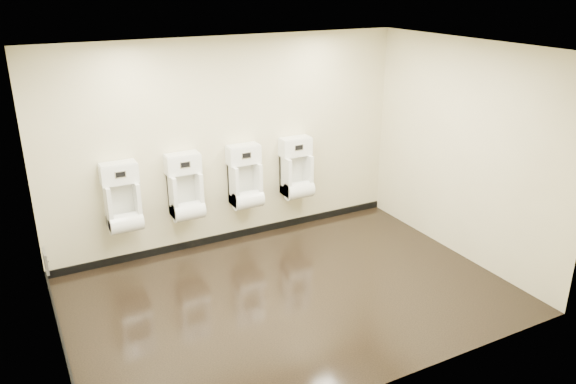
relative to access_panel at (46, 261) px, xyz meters
name	(u,v)px	position (x,y,z in m)	size (l,w,h in m)	color
ground	(291,295)	(2.48, -1.20, -0.50)	(5.00, 3.50, 0.00)	black
ceiling	(291,50)	(2.48, -1.20, 2.30)	(5.00, 3.50, 0.00)	white
back_wall	(230,143)	(2.48, 0.55, 0.90)	(5.00, 0.02, 2.80)	beige
front_wall	(391,248)	(2.48, -2.95, 0.90)	(5.00, 0.02, 2.80)	beige
left_wall	(42,228)	(-0.02, -1.20, 0.90)	(0.02, 3.50, 2.80)	beige
right_wall	(464,152)	(4.98, -1.20, 0.90)	(0.02, 3.50, 2.80)	beige
tile_overlay_left	(43,228)	(-0.01, -1.20, 0.90)	(0.01, 3.50, 2.80)	silver
skirting_back	(234,235)	(2.48, 0.54, -0.45)	(5.00, 0.02, 0.10)	black
skirting_left	(65,354)	(-0.01, -1.20, -0.45)	(0.02, 3.50, 0.10)	black
access_panel	(46,261)	(0.00, 0.00, 0.00)	(0.04, 0.25, 0.25)	#9E9EA3
urinal_0	(123,203)	(0.98, 0.40, 0.38)	(0.46, 0.34, 0.85)	white
urinal_1	(186,192)	(1.79, 0.40, 0.38)	(0.46, 0.34, 0.85)	white
urinal_2	(245,181)	(2.63, 0.40, 0.38)	(0.46, 0.34, 0.85)	white
urinal_3	(297,172)	(3.43, 0.40, 0.38)	(0.46, 0.34, 0.85)	white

